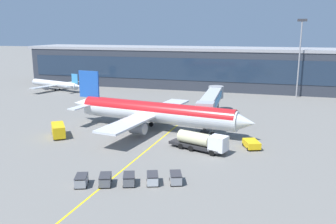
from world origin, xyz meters
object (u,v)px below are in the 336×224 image
at_px(fuel_tanker, 202,141).
at_px(baggage_cart_3, 152,178).
at_px(baggage_cart_2, 129,179).
at_px(pushback_tug, 251,144).
at_px(baggage_cart_0, 81,180).
at_px(commuter_jet_far, 55,84).
at_px(main_airliner, 155,112).
at_px(lavatory_truck, 58,130).
at_px(baggage_cart_1, 105,180).
at_px(baggage_cart_4, 176,178).

bearing_deg(fuel_tanker, baggage_cart_3, -103.46).
height_order(fuel_tanker, baggage_cart_2, fuel_tanker).
relative_size(pushback_tug, baggage_cart_0, 1.45).
xyz_separation_m(baggage_cart_2, commuter_jet_far, (-55.94, 66.24, 1.41)).
distance_m(baggage_cart_2, baggage_cart_3, 3.20).
bearing_deg(main_airliner, pushback_tug, -18.16).
distance_m(main_airliner, pushback_tug, 21.79).
bearing_deg(lavatory_truck, baggage_cart_3, -32.25).
bearing_deg(baggage_cart_0, commuter_jet_far, 126.11).
distance_m(baggage_cart_3, commuter_jet_far, 87.84).
distance_m(baggage_cart_1, baggage_cart_2, 3.20).
relative_size(fuel_tanker, baggage_cart_4, 3.65).
relative_size(pushback_tug, commuter_jet_far, 0.17).
height_order(baggage_cart_0, baggage_cart_1, same).
distance_m(lavatory_truck, baggage_cart_1, 26.48).
distance_m(baggage_cart_1, baggage_cart_4, 9.60).
xyz_separation_m(baggage_cart_0, baggage_cart_4, (11.99, 4.49, 0.00)).
bearing_deg(baggage_cart_3, baggage_cart_0, -159.45).
bearing_deg(main_airliner, baggage_cart_0, -90.72).
distance_m(pushback_tug, commuter_jet_far, 84.23).
xyz_separation_m(fuel_tanker, commuter_jet_far, (-62.64, 49.68, 0.44)).
relative_size(baggage_cart_0, baggage_cart_3, 1.00).
xyz_separation_m(baggage_cart_0, baggage_cart_3, (8.99, 3.37, 0.00)).
distance_m(main_airliner, lavatory_truck, 19.73).
distance_m(pushback_tug, baggage_cart_2, 25.48).
bearing_deg(baggage_cart_1, baggage_cart_2, 20.55).
bearing_deg(baggage_cart_1, fuel_tanker, 61.28).
relative_size(baggage_cart_2, commuter_jet_far, 0.12).
xyz_separation_m(fuel_tanker, baggage_cart_4, (-0.70, -14.31, -0.96)).
relative_size(main_airliner, pushback_tug, 9.66).
relative_size(baggage_cart_0, baggage_cart_2, 1.00).
relative_size(lavatory_truck, pushback_tug, 1.37).
bearing_deg(main_airliner, fuel_tanker, -41.38).
xyz_separation_m(pushback_tug, baggage_cart_1, (-17.89, -21.80, -0.07)).
xyz_separation_m(lavatory_truck, pushback_tug, (37.14, 3.63, -0.57)).
distance_m(fuel_tanker, baggage_cart_1, 20.19).
relative_size(main_airliner, baggage_cart_2, 14.04).
bearing_deg(pushback_tug, baggage_cart_1, -129.37).
bearing_deg(baggage_cart_3, baggage_cart_4, 20.55).
bearing_deg(baggage_cart_2, lavatory_truck, 142.53).
bearing_deg(baggage_cart_0, baggage_cart_2, 20.55).
height_order(lavatory_truck, commuter_jet_far, commuter_jet_far).
distance_m(pushback_tug, baggage_cart_1, 28.20).
distance_m(lavatory_truck, commuter_jet_far, 59.63).
relative_size(lavatory_truck, baggage_cart_2, 1.99).
bearing_deg(baggage_cart_4, baggage_cart_0, -159.45).
bearing_deg(baggage_cart_1, main_airliner, 95.25).
xyz_separation_m(lavatory_truck, baggage_cart_2, (22.25, -17.05, -0.64)).
relative_size(baggage_cart_3, baggage_cart_4, 1.00).
height_order(fuel_tanker, baggage_cart_1, fuel_tanker).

